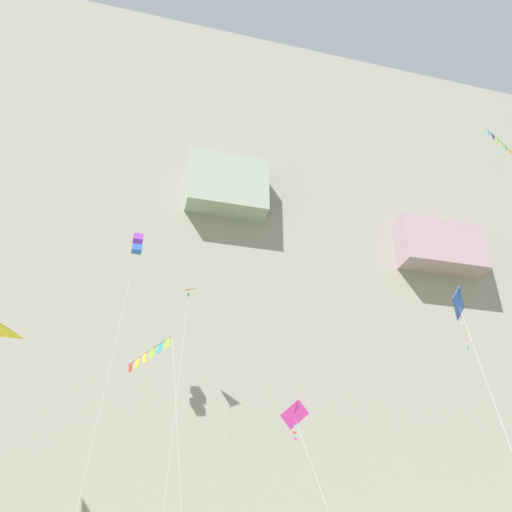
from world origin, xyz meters
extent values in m
cube|color=gray|center=(0.00, 59.75, 35.20)|extent=(180.00, 30.48, 70.41)
cube|color=gray|center=(0.00, 43.39, 41.13)|extent=(9.50, 3.45, 7.20)
cube|color=gray|center=(27.31, 43.73, 36.62)|extent=(11.13, 4.97, 6.24)
pyramid|color=orange|center=(-4.54, 37.76, 23.95)|extent=(1.36, 1.29, 0.30)
cube|color=green|center=(-4.32, 38.05, 23.91)|extent=(0.25, 0.31, 0.38)
cylinder|color=silver|center=(-4.97, 36.41, 12.02)|extent=(1.32, 3.29, 23.79)
cube|color=blue|center=(9.69, 18.48, 16.00)|extent=(1.87, 1.48, 2.30)
cylinder|color=black|center=(9.69, 18.48, 16.00)|extent=(0.40, 0.34, 1.88)
cube|color=#CC3399|center=(9.68, 18.48, 15.13)|extent=(0.23, 0.20, 0.14)
cube|color=white|center=(9.63, 18.48, 14.65)|extent=(0.19, 0.23, 0.14)
cube|color=#8CCC33|center=(9.72, 18.48, 14.17)|extent=(0.21, 0.22, 0.14)
cube|color=#CC3399|center=(9.73, 18.48, 13.68)|extent=(0.19, 0.23, 0.14)
cube|color=teal|center=(9.68, 18.48, 13.20)|extent=(0.22, 0.21, 0.14)
cylinder|color=silver|center=(8.71, 15.77, 7.92)|extent=(1.97, 5.44, 15.59)
cube|color=#CC3399|center=(2.37, 28.35, 11.18)|extent=(2.09, 0.67, 1.96)
cylinder|color=black|center=(2.37, 28.35, 11.18)|extent=(0.26, 0.73, 1.55)
cube|color=#38B2D1|center=(2.41, 28.35, 10.41)|extent=(0.24, 0.03, 0.12)
cube|color=red|center=(2.32, 28.35, 9.98)|extent=(0.24, 0.09, 0.12)
cube|color=#CC3399|center=(2.40, 28.35, 9.56)|extent=(0.25, 0.06, 0.12)
cylinder|color=silver|center=(3.14, 25.58, 5.52)|extent=(1.55, 5.54, 10.81)
cube|color=purple|center=(-9.49, 35.76, 27.88)|extent=(0.90, 0.90, 0.61)
cube|color=blue|center=(-9.49, 35.76, 26.76)|extent=(0.90, 0.90, 0.61)
cylinder|color=black|center=(-9.10, 35.76, 27.32)|extent=(0.03, 0.03, 1.64)
cylinder|color=black|center=(-9.88, 35.76, 27.32)|extent=(0.03, 0.03, 1.64)
cylinder|color=silver|center=(-10.57, 35.15, 13.29)|extent=(2.19, 1.23, 26.34)
cylinder|color=black|center=(-7.79, 29.70, 15.24)|extent=(2.53, 7.00, 0.03)
cube|color=#8CCC33|center=(-6.75, 26.79, 14.90)|extent=(0.24, 0.54, 0.62)
cube|color=teal|center=(-7.17, 27.96, 14.90)|extent=(0.27, 0.55, 0.62)
cube|color=#8CCC33|center=(-7.59, 29.12, 14.90)|extent=(0.26, 0.55, 0.62)
cube|color=yellow|center=(-8.00, 30.29, 14.90)|extent=(0.26, 0.55, 0.62)
cube|color=yellow|center=(-8.42, 31.45, 14.90)|extent=(0.27, 0.55, 0.62)
cube|color=red|center=(-8.84, 32.61, 14.90)|extent=(0.24, 0.54, 0.62)
cylinder|color=silver|center=(-5.75, 25.06, 7.68)|extent=(1.61, 2.32, 15.12)
cylinder|color=black|center=(18.87, 20.89, 32.88)|extent=(4.52, 2.26, 0.02)
cube|color=orange|center=(20.16, 21.53, 32.63)|extent=(0.39, 0.23, 0.45)
cube|color=green|center=(19.51, 21.21, 32.63)|extent=(0.38, 0.22, 0.45)
cube|color=#8CCC33|center=(18.87, 20.89, 32.63)|extent=(0.39, 0.24, 0.45)
cube|color=#8CCC33|center=(18.22, 20.57, 32.63)|extent=(0.38, 0.22, 0.45)
cube|color=navy|center=(17.58, 20.25, 32.63)|extent=(0.38, 0.21, 0.45)
cube|color=#38B2D1|center=(16.94, 19.93, 32.63)|extent=(0.38, 0.22, 0.45)
camera|label=1|loc=(-9.48, -6.71, 2.58)|focal=37.35mm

